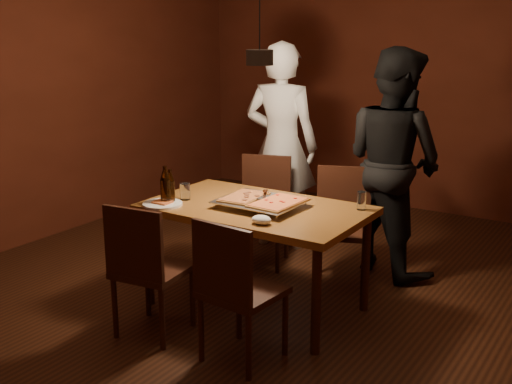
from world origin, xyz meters
The scene contains 19 objects.
room_shell centered at (0.00, 0.00, 1.40)m, with size 6.00×6.00×6.00m.
dining_table centered at (0.01, -0.06, 0.68)m, with size 1.50×0.90×0.75m.
chair_far_left centered at (-0.44, 0.76, 0.54)m, with size 0.53×0.53×0.49m.
chair_far_right centered at (0.31, 0.72, 0.54)m, with size 0.55×0.55×0.49m.
chair_near_left centered at (-0.33, -0.83, 0.54)m, with size 0.47×0.47×0.49m.
chair_near_right centered at (0.34, -0.80, 0.54)m, with size 0.45×0.45×0.49m.
pizza_tray centered at (0.05, -0.07, 0.77)m, with size 0.55×0.45×0.05m, color silver.
pizza_meat centered at (-0.08, -0.08, 0.81)m, with size 0.23×0.36×0.02m, color maroon.
pizza_cheese centered at (0.20, -0.07, 0.81)m, with size 0.26×0.41×0.02m, color gold.
spatula centered at (0.05, -0.03, 0.81)m, with size 0.09×0.24×0.04m, color silver, non-canonical shape.
beer_bottle_a centered at (-0.54, -0.36, 0.89)m, with size 0.07×0.07×0.27m.
beer_bottle_b centered at (-0.53, -0.32, 0.87)m, with size 0.06×0.06×0.24m.
water_glass_left centered at (-0.50, -0.20, 0.81)m, with size 0.07×0.07×0.12m, color silver.
water_glass_right centered at (0.66, 0.25, 0.81)m, with size 0.06×0.06×0.13m, color silver.
plate_slice centered at (-0.54, -0.39, 0.76)m, with size 0.27×0.27×0.03m.
napkin centered at (0.26, -0.39, 0.78)m, with size 0.13×0.10×0.06m, color white.
diner_white centered at (-0.53, 1.20, 0.91)m, with size 0.67×0.44×1.82m, color silver.
diner_dark centered at (0.53, 1.14, 0.90)m, with size 0.88×0.68×1.80m, color black.
pendant_lamp centered at (0.00, 0.00, 1.76)m, with size 0.18×0.18×1.10m.
Camera 1 is at (2.31, -3.63, 1.97)m, focal length 45.00 mm.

